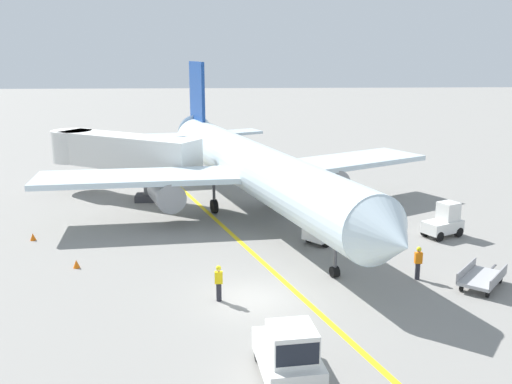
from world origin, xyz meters
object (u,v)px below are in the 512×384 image
(baggage_tug_near_wing, at_px, (444,222))
(belt_loader_forward_hold, at_px, (331,228))
(jet_bridge, at_px, (114,151))
(ground_crew_marshaller, at_px, (418,262))
(safety_cone_wingtip_right, at_px, (33,237))
(ground_crew_wing_walker, at_px, (219,282))
(safety_cone_wingtip_left, at_px, (279,194))
(pushback_tug, at_px, (289,354))
(airliner, at_px, (251,166))
(safety_cone_nose_left, at_px, (343,208))
(baggage_cart_loaded, at_px, (482,278))
(safety_cone_nose_right, at_px, (76,264))

(baggage_tug_near_wing, relative_size, belt_loader_forward_hold, 0.60)
(jet_bridge, xyz_separation_m, ground_crew_marshaller, (18.05, -17.93, -2.63))
(belt_loader_forward_hold, bearing_deg, safety_cone_wingtip_right, 177.27)
(ground_crew_wing_walker, distance_m, safety_cone_wingtip_left, 19.52)
(pushback_tug, xyz_separation_m, ground_crew_marshaller, (7.33, 8.76, -0.08))
(pushback_tug, bearing_deg, baggage_tug_near_wing, 54.26)
(airliner, height_order, baggage_tug_near_wing, airliner)
(baggage_tug_near_wing, xyz_separation_m, ground_crew_wing_walker, (-13.61, -8.77, -0.02))
(ground_crew_wing_walker, bearing_deg, safety_cone_nose_left, 59.66)
(belt_loader_forward_hold, relative_size, safety_cone_nose_left, 10.37)
(safety_cone_nose_left, xyz_separation_m, safety_cone_wingtip_right, (-19.80, -5.42, 0.00))
(pushback_tug, height_order, belt_loader_forward_hold, belt_loader_forward_hold)
(airliner, bearing_deg, ground_crew_wing_walker, -98.29)
(jet_bridge, xyz_separation_m, safety_cone_nose_left, (16.82, -5.33, -3.32))
(ground_crew_wing_walker, xyz_separation_m, safety_cone_wingtip_left, (4.43, 19.00, -0.69))
(baggage_cart_loaded, height_order, safety_cone_nose_left, baggage_cart_loaded)
(belt_loader_forward_hold, height_order, baggage_cart_loaded, belt_loader_forward_hold)
(safety_cone_wingtip_left, bearing_deg, belt_loader_forward_hold, -78.59)
(safety_cone_nose_right, bearing_deg, safety_cone_wingtip_right, 128.24)
(jet_bridge, xyz_separation_m, baggage_cart_loaded, (20.82, -19.02, -3.07))
(pushback_tug, relative_size, safety_cone_wingtip_right, 8.64)
(safety_cone_wingtip_left, distance_m, safety_cone_wingtip_right, 18.45)
(baggage_cart_loaded, bearing_deg, airliner, 128.90)
(ground_crew_wing_walker, bearing_deg, ground_crew_marshaller, 11.85)
(belt_loader_forward_hold, distance_m, ground_crew_marshaller, 7.11)
(airliner, bearing_deg, safety_cone_wingtip_left, 64.42)
(belt_loader_forward_hold, relative_size, ground_crew_wing_walker, 2.68)
(safety_cone_nose_left, distance_m, safety_cone_wingtip_right, 20.53)
(safety_cone_nose_right, bearing_deg, baggage_tug_near_wing, 11.44)
(pushback_tug, xyz_separation_m, belt_loader_forward_hold, (4.10, 15.08, -0.22))
(baggage_tug_near_wing, bearing_deg, jet_bridge, 152.84)
(baggage_tug_near_wing, height_order, ground_crew_wing_walker, baggage_tug_near_wing)
(airliner, xyz_separation_m, safety_cone_nose_right, (-9.54, -9.52, -3.20))
(jet_bridge, distance_m, baggage_tug_near_wing, 24.70)
(safety_cone_wingtip_right, bearing_deg, airliner, 19.84)
(jet_bridge, height_order, belt_loader_forward_hold, jet_bridge)
(jet_bridge, relative_size, pushback_tug, 3.21)
(safety_cone_nose_left, bearing_deg, jet_bridge, 162.42)
(jet_bridge, xyz_separation_m, pushback_tug, (10.72, -26.69, -2.55))
(jet_bridge, distance_m, pushback_tug, 28.87)
(pushback_tug, height_order, safety_cone_wingtip_left, pushback_tug)
(jet_bridge, bearing_deg, safety_cone_nose_left, -17.58)
(jet_bridge, distance_m, safety_cone_wingtip_left, 13.14)
(safety_cone_nose_left, distance_m, safety_cone_nose_right, 19.01)
(safety_cone_nose_left, bearing_deg, belt_loader_forward_hold, -107.75)
(safety_cone_nose_right, relative_size, safety_cone_wingtip_right, 1.00)
(safety_cone_nose_left, bearing_deg, safety_cone_wingtip_right, -164.68)
(ground_crew_wing_walker, xyz_separation_m, safety_cone_wingtip_right, (-11.22, 9.23, -0.69))
(baggage_tug_near_wing, bearing_deg, safety_cone_nose_right, -168.56)
(jet_bridge, bearing_deg, safety_cone_wingtip_right, -105.46)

